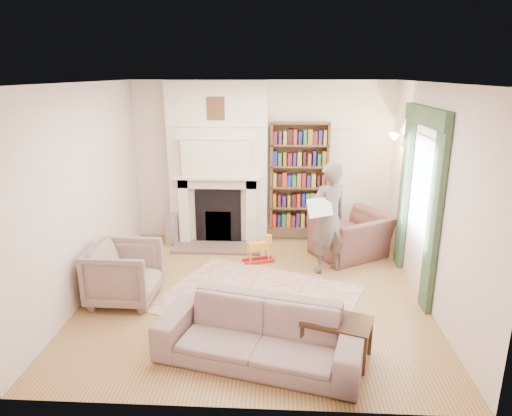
# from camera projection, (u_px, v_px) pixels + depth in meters

# --- Properties ---
(floor) EXTENTS (4.50, 4.50, 0.00)m
(floor) POSITION_uv_depth(u_px,v_px,m) (255.00, 293.00, 6.28)
(floor) COLOR brown
(floor) RESTS_ON ground
(ceiling) EXTENTS (4.50, 4.50, 0.00)m
(ceiling) POSITION_uv_depth(u_px,v_px,m) (255.00, 83.00, 5.48)
(ceiling) COLOR white
(ceiling) RESTS_ON wall_back
(wall_back) EXTENTS (4.50, 0.00, 4.50)m
(wall_back) POSITION_uv_depth(u_px,v_px,m) (262.00, 162.00, 8.04)
(wall_back) COLOR #F3DDD2
(wall_back) RESTS_ON floor
(wall_front) EXTENTS (4.50, 0.00, 4.50)m
(wall_front) POSITION_uv_depth(u_px,v_px,m) (240.00, 266.00, 3.73)
(wall_front) COLOR #F3DDD2
(wall_front) RESTS_ON floor
(wall_left) EXTENTS (0.00, 4.50, 4.50)m
(wall_left) POSITION_uv_depth(u_px,v_px,m) (85.00, 193.00, 6.00)
(wall_left) COLOR #F3DDD2
(wall_left) RESTS_ON floor
(wall_right) EXTENTS (0.00, 4.50, 4.50)m
(wall_right) POSITION_uv_depth(u_px,v_px,m) (432.00, 197.00, 5.77)
(wall_right) COLOR #F3DDD2
(wall_right) RESTS_ON floor
(fireplace) EXTENTS (1.70, 0.58, 2.80)m
(fireplace) POSITION_uv_depth(u_px,v_px,m) (218.00, 165.00, 7.89)
(fireplace) COLOR #F3DDD2
(fireplace) RESTS_ON floor
(bookcase) EXTENTS (1.00, 0.24, 1.85)m
(bookcase) POSITION_uv_depth(u_px,v_px,m) (299.00, 177.00, 7.94)
(bookcase) COLOR brown
(bookcase) RESTS_ON floor
(window) EXTENTS (0.02, 0.90, 1.30)m
(window) POSITION_uv_depth(u_px,v_px,m) (422.00, 186.00, 6.14)
(window) COLOR silver
(window) RESTS_ON wall_right
(curtain_left) EXTENTS (0.07, 0.32, 2.40)m
(curtain_left) POSITION_uv_depth(u_px,v_px,m) (434.00, 220.00, 5.54)
(curtain_left) COLOR #2F4930
(curtain_left) RESTS_ON floor
(curtain_right) EXTENTS (0.07, 0.32, 2.40)m
(curtain_right) POSITION_uv_depth(u_px,v_px,m) (404.00, 191.00, 6.88)
(curtain_right) COLOR #2F4930
(curtain_right) RESTS_ON floor
(pelmet) EXTENTS (0.09, 1.70, 0.24)m
(pelmet) POSITION_uv_depth(u_px,v_px,m) (426.00, 116.00, 5.87)
(pelmet) COLOR #2F4930
(pelmet) RESTS_ON wall_right
(wall_sconce) EXTENTS (0.20, 0.24, 0.24)m
(wall_sconce) POSITION_uv_depth(u_px,v_px,m) (391.00, 141.00, 7.07)
(wall_sconce) COLOR gold
(wall_sconce) RESTS_ON wall_right
(rug) EXTENTS (3.01, 2.69, 0.01)m
(rug) POSITION_uv_depth(u_px,v_px,m) (258.00, 298.00, 6.14)
(rug) COLOR beige
(rug) RESTS_ON floor
(armchair_reading) EXTENTS (1.46, 1.41, 0.72)m
(armchair_reading) POSITION_uv_depth(u_px,v_px,m) (351.00, 236.00, 7.43)
(armchair_reading) COLOR brown
(armchair_reading) RESTS_ON floor
(armchair_left) EXTENTS (0.87, 0.84, 0.78)m
(armchair_left) POSITION_uv_depth(u_px,v_px,m) (124.00, 273.00, 5.99)
(armchair_left) COLOR #9D9581
(armchair_left) RESTS_ON floor
(sofa) EXTENTS (2.26, 1.32, 0.62)m
(sofa) POSITION_uv_depth(u_px,v_px,m) (259.00, 334.00, 4.74)
(sofa) COLOR gray
(sofa) RESTS_ON floor
(man_reading) EXTENTS (0.74, 0.65, 1.69)m
(man_reading) POSITION_uv_depth(u_px,v_px,m) (328.00, 218.00, 6.75)
(man_reading) COLOR #5B5149
(man_reading) RESTS_ON floor
(newspaper) EXTENTS (0.40, 0.29, 0.27)m
(newspaper) POSITION_uv_depth(u_px,v_px,m) (320.00, 207.00, 6.50)
(newspaper) COLOR white
(newspaper) RESTS_ON man_reading
(coffee_table) EXTENTS (0.81, 0.66, 0.45)m
(coffee_table) POSITION_uv_depth(u_px,v_px,m) (336.00, 338.00, 4.81)
(coffee_table) COLOR #341B12
(coffee_table) RESTS_ON floor
(paraffin_heater) EXTENTS (0.25, 0.25, 0.55)m
(paraffin_heater) POSITION_uv_depth(u_px,v_px,m) (171.00, 230.00, 7.98)
(paraffin_heater) COLOR #A3A5AB
(paraffin_heater) RESTS_ON floor
(rocking_horse) EXTENTS (0.54, 0.35, 0.44)m
(rocking_horse) POSITION_uv_depth(u_px,v_px,m) (258.00, 249.00, 7.25)
(rocking_horse) COLOR gold
(rocking_horse) RESTS_ON rug
(board_game) EXTENTS (0.46, 0.46, 0.03)m
(board_game) POSITION_uv_depth(u_px,v_px,m) (207.00, 304.00, 5.93)
(board_game) COLOR gold
(board_game) RESTS_ON rug
(game_box_lid) EXTENTS (0.33, 0.25, 0.05)m
(game_box_lid) POSITION_uv_depth(u_px,v_px,m) (211.00, 289.00, 6.32)
(game_box_lid) COLOR red
(game_box_lid) RESTS_ON rug
(comic_annuals) EXTENTS (0.78, 0.41, 0.02)m
(comic_annuals) POSITION_uv_depth(u_px,v_px,m) (273.00, 307.00, 5.88)
(comic_annuals) COLOR red
(comic_annuals) RESTS_ON rug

